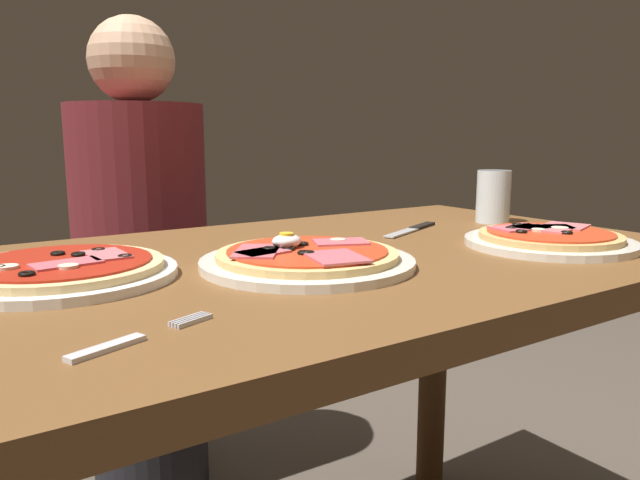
{
  "coord_description": "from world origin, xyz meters",
  "views": [
    {
      "loc": [
        -0.55,
        -0.76,
        0.92
      ],
      "look_at": [
        -0.06,
        -0.03,
        0.76
      ],
      "focal_mm": 34.29,
      "sensor_mm": 36.0,
      "label": 1
    }
  ],
  "objects_px": {
    "pizza_across_left": "(549,239)",
    "knife": "(414,229)",
    "pizza_across_right": "(62,270)",
    "diner_person": "(143,277)",
    "dining_table": "(341,328)",
    "water_glass_near": "(493,200)",
    "fork": "(133,339)",
    "pizza_foreground": "(307,258)"
  },
  "relations": [
    {
      "from": "pizza_across_left",
      "to": "knife",
      "type": "bearing_deg",
      "value": 106.32
    },
    {
      "from": "pizza_across_right",
      "to": "diner_person",
      "type": "xyz_separation_m",
      "value": [
        0.31,
        0.65,
        -0.18
      ]
    },
    {
      "from": "dining_table",
      "to": "water_glass_near",
      "type": "distance_m",
      "value": 0.49
    },
    {
      "from": "fork",
      "to": "diner_person",
      "type": "relative_size",
      "value": 0.13
    },
    {
      "from": "fork",
      "to": "knife",
      "type": "height_order",
      "value": "knife"
    },
    {
      "from": "water_glass_near",
      "to": "diner_person",
      "type": "xyz_separation_m",
      "value": [
        -0.55,
        0.62,
        -0.22
      ]
    },
    {
      "from": "dining_table",
      "to": "knife",
      "type": "relative_size",
      "value": 6.15
    },
    {
      "from": "dining_table",
      "to": "diner_person",
      "type": "height_order",
      "value": "diner_person"
    },
    {
      "from": "pizza_across_left",
      "to": "pizza_across_right",
      "type": "bearing_deg",
      "value": 164.02
    },
    {
      "from": "water_glass_near",
      "to": "fork",
      "type": "distance_m",
      "value": 0.91
    },
    {
      "from": "fork",
      "to": "water_glass_near",
      "type": "bearing_deg",
      "value": 20.27
    },
    {
      "from": "pizza_foreground",
      "to": "pizza_across_right",
      "type": "relative_size",
      "value": 1.04
    },
    {
      "from": "pizza_foreground",
      "to": "diner_person",
      "type": "distance_m",
      "value": 0.78
    },
    {
      "from": "dining_table",
      "to": "pizza_across_left",
      "type": "distance_m",
      "value": 0.38
    },
    {
      "from": "water_glass_near",
      "to": "knife",
      "type": "bearing_deg",
      "value": 175.88
    },
    {
      "from": "pizza_foreground",
      "to": "pizza_across_left",
      "type": "relative_size",
      "value": 1.1
    },
    {
      "from": "fork",
      "to": "diner_person",
      "type": "distance_m",
      "value": 1.0
    },
    {
      "from": "water_glass_near",
      "to": "fork",
      "type": "bearing_deg",
      "value": -159.73
    },
    {
      "from": "pizza_foreground",
      "to": "pizza_across_right",
      "type": "xyz_separation_m",
      "value": [
        -0.3,
        0.11,
        -0.0
      ]
    },
    {
      "from": "water_glass_near",
      "to": "diner_person",
      "type": "height_order",
      "value": "diner_person"
    },
    {
      "from": "dining_table",
      "to": "pizza_across_left",
      "type": "bearing_deg",
      "value": -25.14
    },
    {
      "from": "dining_table",
      "to": "diner_person",
      "type": "xyz_separation_m",
      "value": [
        -0.1,
        0.7,
        -0.04
      ]
    },
    {
      "from": "water_glass_near",
      "to": "knife",
      "type": "xyz_separation_m",
      "value": [
        -0.21,
        0.01,
        -0.04
      ]
    },
    {
      "from": "pizza_foreground",
      "to": "diner_person",
      "type": "xyz_separation_m",
      "value": [
        0.01,
        0.76,
        -0.18
      ]
    },
    {
      "from": "pizza_foreground",
      "to": "fork",
      "type": "height_order",
      "value": "pizza_foreground"
    },
    {
      "from": "pizza_across_left",
      "to": "water_glass_near",
      "type": "relative_size",
      "value": 2.54
    },
    {
      "from": "fork",
      "to": "knife",
      "type": "bearing_deg",
      "value": 27.02
    },
    {
      "from": "pizza_across_left",
      "to": "water_glass_near",
      "type": "height_order",
      "value": "water_glass_near"
    },
    {
      "from": "water_glass_near",
      "to": "diner_person",
      "type": "bearing_deg",
      "value": 131.33
    },
    {
      "from": "pizza_foreground",
      "to": "diner_person",
      "type": "height_order",
      "value": "diner_person"
    },
    {
      "from": "diner_person",
      "to": "pizza_across_left",
      "type": "bearing_deg",
      "value": 115.82
    },
    {
      "from": "dining_table",
      "to": "water_glass_near",
      "type": "bearing_deg",
      "value": 10.63
    },
    {
      "from": "pizza_foreground",
      "to": "pizza_across_right",
      "type": "distance_m",
      "value": 0.32
    },
    {
      "from": "dining_table",
      "to": "diner_person",
      "type": "relative_size",
      "value": 0.97
    },
    {
      "from": "pizza_across_left",
      "to": "fork",
      "type": "xyz_separation_m",
      "value": [
        -0.72,
        -0.08,
        -0.01
      ]
    },
    {
      "from": "dining_table",
      "to": "pizza_across_right",
      "type": "distance_m",
      "value": 0.43
    },
    {
      "from": "knife",
      "to": "diner_person",
      "type": "distance_m",
      "value": 0.72
    },
    {
      "from": "pizza_foreground",
      "to": "dining_table",
      "type": "bearing_deg",
      "value": 29.0
    },
    {
      "from": "pizza_foreground",
      "to": "water_glass_near",
      "type": "xyz_separation_m",
      "value": [
        0.55,
        0.14,
        0.04
      ]
    },
    {
      "from": "pizza_across_right",
      "to": "diner_person",
      "type": "height_order",
      "value": "diner_person"
    },
    {
      "from": "knife",
      "to": "pizza_across_right",
      "type": "bearing_deg",
      "value": -176.32
    },
    {
      "from": "pizza_across_right",
      "to": "dining_table",
      "type": "bearing_deg",
      "value": -8.12
    }
  ]
}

